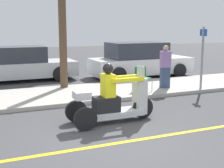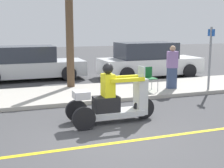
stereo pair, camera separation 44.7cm
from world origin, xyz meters
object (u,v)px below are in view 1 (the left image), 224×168
Objects in this scene: parked_car_lot_center at (140,61)px; tree_trunk at (63,44)px; spectator_far_back at (165,67)px; street_sign at (202,55)px; folding_chair_curbside at (142,76)px; motorcycle_trike at (113,101)px; parked_car_lot_left at (18,65)px.

parked_car_lot_center is 1.51× the size of tree_trunk.
parked_car_lot_center is (0.69, 3.25, -0.11)m from spectator_far_back.
street_sign is at bearing -83.63° from parked_car_lot_center.
spectator_far_back is 1.03m from folding_chair_curbside.
parked_car_lot_center is at bearing 22.76° from tree_trunk.
spectator_far_back is at bearing 39.99° from motorcycle_trike.
tree_trunk is at bearing 91.52° from motorcycle_trike.
parked_car_lot_left is 3.26m from tree_trunk.
parked_car_lot_left is 1.01× the size of parked_car_lot_center.
tree_trunk is at bearing -65.23° from parked_car_lot_left.
parked_car_lot_left is 1.52× the size of tree_trunk.
folding_chair_curbside is 3.07m from tree_trunk.
street_sign is (0.43, -3.89, 0.56)m from parked_car_lot_center.
motorcycle_trike is at bearing -88.48° from tree_trunk.
folding_chair_curbside is at bearing -175.32° from spectator_far_back.
spectator_far_back is (3.25, 2.73, 0.34)m from motorcycle_trike.
street_sign is at bearing 25.56° from motorcycle_trike.
folding_chair_curbside is (-1.00, -0.08, -0.24)m from spectator_far_back.
motorcycle_trike is 0.71× the size of tree_trunk.
street_sign is (5.79, -5.01, 0.61)m from parked_car_lot_left.
parked_car_lot_left is 5.47m from parked_car_lot_center.
parked_car_lot_center is (3.94, 5.98, 0.23)m from motorcycle_trike.
street_sign reaches higher than folding_chair_curbside.
spectator_far_back is 1.88× the size of folding_chair_curbside.
parked_car_lot_center is (1.68, 3.33, 0.13)m from folding_chair_curbside.
tree_trunk is (-0.11, 4.28, 1.17)m from motorcycle_trike.
street_sign is at bearing -25.97° from tree_trunk.
spectator_far_back is at bearing -101.94° from parked_car_lot_center.
street_sign is (4.49, -2.19, -0.37)m from tree_trunk.
parked_car_lot_center reaches higher than parked_car_lot_left.
motorcycle_trike is at bearing -154.44° from street_sign.
parked_car_lot_center is 3.95m from street_sign.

